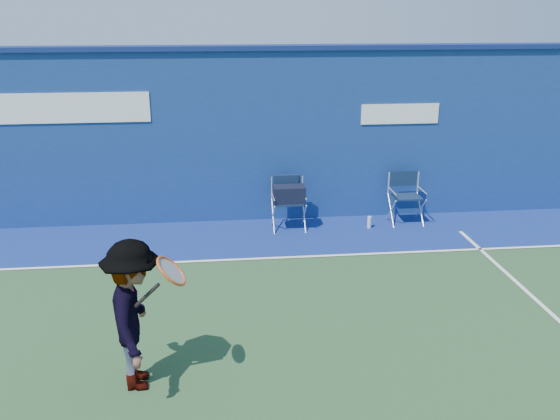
{
  "coord_description": "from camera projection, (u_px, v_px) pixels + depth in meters",
  "views": [
    {
      "loc": [
        0.38,
        -5.19,
        3.68
      ],
      "look_at": [
        1.21,
        2.6,
        1.0
      ],
      "focal_mm": 38.0,
      "sensor_mm": 36.0,
      "label": 1
    }
  ],
  "objects": [
    {
      "name": "ground",
      "position": [
        190.0,
        389.0,
        6.03
      ],
      "size": [
        80.0,
        80.0,
        0.0
      ],
      "primitive_type": "plane",
      "color": "#294A27",
      "rests_on": "ground"
    },
    {
      "name": "stadium_wall",
      "position": [
        196.0,
        135.0,
        10.42
      ],
      "size": [
        24.0,
        0.5,
        3.08
      ],
      "color": "navy",
      "rests_on": "ground"
    },
    {
      "name": "out_of_bounds_strip",
      "position": [
        199.0,
        240.0,
        9.89
      ],
      "size": [
        24.0,
        1.8,
        0.01
      ],
      "primitive_type": "cube",
      "color": "navy",
      "rests_on": "ground"
    },
    {
      "name": "court_lines",
      "position": [
        192.0,
        355.0,
        6.6
      ],
      "size": [
        24.0,
        12.0,
        0.01
      ],
      "color": "white",
      "rests_on": "out_of_bounds_strip"
    },
    {
      "name": "directors_chair_left",
      "position": [
        289.0,
        208.0,
        10.28
      ],
      "size": [
        0.54,
        0.5,
        0.92
      ],
      "color": "silver",
      "rests_on": "ground"
    },
    {
      "name": "directors_chair_right",
      "position": [
        406.0,
        208.0,
        10.61
      ],
      "size": [
        0.54,
        0.49,
        0.91
      ],
      "color": "silver",
      "rests_on": "ground"
    },
    {
      "name": "water_bottle",
      "position": [
        369.0,
        222.0,
        10.4
      ],
      "size": [
        0.07,
        0.07,
        0.22
      ],
      "primitive_type": "cylinder",
      "color": "silver",
      "rests_on": "ground"
    },
    {
      "name": "tennis_player",
      "position": [
        135.0,
        315.0,
        5.87
      ],
      "size": [
        0.88,
        1.06,
        1.58
      ],
      "color": "#EA4738",
      "rests_on": "ground"
    }
  ]
}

